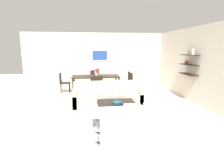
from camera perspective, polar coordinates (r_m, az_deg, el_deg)
ground_plane at (r=6.25m, az=0.23°, el=-7.11°), size 18.00×18.00×0.00m
back_wall_unit at (r=9.50m, az=-0.90°, el=7.39°), size 8.40×0.09×2.70m
right_wall_shelf_unit at (r=7.56m, az=23.06°, el=5.62°), size 0.34×8.20×2.70m
sofa_beige at (r=6.47m, az=-1.39°, el=-3.79°), size 2.34×0.90×0.78m
loveseat_white at (r=4.22m, az=3.86°, el=-11.98°), size 1.41×0.90×0.78m
coffee_table at (r=5.43m, az=1.50°, el=-7.84°), size 1.09×0.98×0.38m
decorative_bowl at (r=5.31m, az=1.63°, el=-5.72°), size 0.29×0.29×0.06m
dining_table at (r=8.16m, az=-5.02°, el=2.07°), size 2.05×0.95×0.75m
dining_chair_left_far at (r=8.46m, az=-14.79°, el=0.81°), size 0.44×0.44×0.88m
dining_chair_right_near at (r=8.17m, az=5.14°, el=0.78°), size 0.44×0.44×0.88m
dining_chair_right_far at (r=8.58m, az=4.51°, el=1.28°), size 0.44×0.44×0.88m
dining_chair_foot at (r=7.32m, az=-4.68°, el=-0.39°), size 0.44×0.44×0.88m
dining_chair_head at (r=9.06m, az=-5.26°, el=1.77°), size 0.44×0.44×0.88m
wine_glass_foot at (r=7.72m, az=-4.91°, el=2.95°), size 0.07×0.07×0.17m
wine_glass_left_far at (r=8.25m, az=-10.22°, el=3.34°), size 0.07×0.07×0.18m
wine_glass_right_far at (r=8.31m, az=0.02°, el=3.63°), size 0.07×0.07×0.19m
wine_glass_head at (r=8.54m, az=-5.17°, el=3.66°), size 0.08×0.08×0.16m
centerpiece_vase at (r=8.11m, az=-4.49°, el=3.78°), size 0.16×0.16×0.34m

